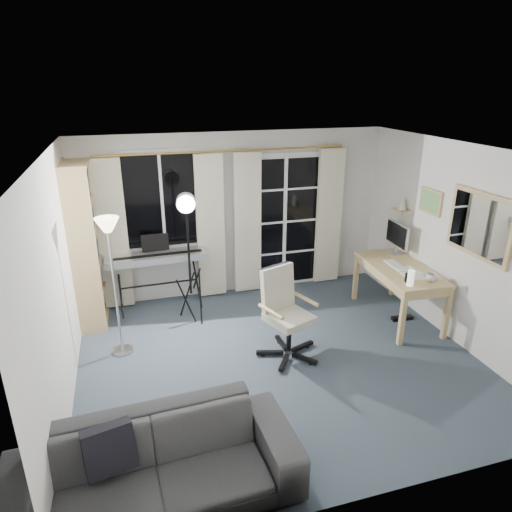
{
  "coord_description": "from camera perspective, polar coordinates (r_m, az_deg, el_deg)",
  "views": [
    {
      "loc": [
        -1.53,
        -4.29,
        3.06
      ],
      "look_at": [
        -0.17,
        0.35,
        1.18
      ],
      "focal_mm": 32.0,
      "sensor_mm": 36.0,
      "label": 1
    }
  ],
  "objects": [
    {
      "name": "french_door",
      "position": [
        6.97,
        3.5,
        4.17
      ],
      "size": [
        1.32,
        0.09,
        2.11
      ],
      "color": "white",
      "rests_on": "floor"
    },
    {
      "name": "wall_shelf",
      "position": [
        6.7,
        17.79,
        5.89
      ],
      "size": [
        0.16,
        0.3,
        0.18
      ],
      "color": "tan",
      "rests_on": "floor"
    },
    {
      "name": "mug",
      "position": [
        6.0,
        21.09,
        -2.43
      ],
      "size": [
        0.13,
        0.1,
        0.12
      ],
      "primitive_type": "imported",
      "rotation": [
        0.0,
        0.0,
        -0.05
      ],
      "color": "silver",
      "rests_on": "desk"
    },
    {
      "name": "torchiere_lamp",
      "position": [
        5.26,
        -17.81,
        1.14
      ],
      "size": [
        0.34,
        0.34,
        1.67
      ],
      "rotation": [
        0.0,
        0.0,
        -0.37
      ],
      "color": "#B2B2B7",
      "rests_on": "floor"
    },
    {
      "name": "desk_clutter",
      "position": [
        6.19,
        18.07,
        -3.54
      ],
      "size": [
        0.46,
        0.84,
        0.94
      ],
      "rotation": [
        0.0,
        0.0,
        -0.05
      ],
      "color": "white",
      "rests_on": "desk"
    },
    {
      "name": "framed_print",
      "position": [
        6.3,
        20.99,
        6.38
      ],
      "size": [
        0.03,
        0.42,
        0.32
      ],
      "color": "tan",
      "rests_on": "floor"
    },
    {
      "name": "monitor",
      "position": [
        6.69,
        17.23,
        2.48
      ],
      "size": [
        0.18,
        0.53,
        0.46
      ],
      "rotation": [
        0.0,
        0.0,
        -0.05
      ],
      "color": "silver",
      "rests_on": "desk"
    },
    {
      "name": "studio_light",
      "position": [
        5.72,
        -8.64,
        4.64
      ],
      "size": [
        0.35,
        0.36,
        1.81
      ],
      "rotation": [
        0.0,
        0.0,
        -0.14
      ],
      "color": "black",
      "rests_on": "floor"
    },
    {
      "name": "window",
      "position": [
        6.48,
        -11.69,
        6.8
      ],
      "size": [
        1.2,
        0.08,
        1.4
      ],
      "color": "white",
      "rests_on": "floor"
    },
    {
      "name": "keyboard_piano",
      "position": [
        6.43,
        -12.26,
        -0.31
      ],
      "size": [
        1.39,
        0.69,
        1.0
      ],
      "rotation": [
        0.0,
        0.0,
        0.02
      ],
      "color": "black",
      "rests_on": "floor"
    },
    {
      "name": "curtains",
      "position": [
        6.63,
        -3.48,
        3.88
      ],
      "size": [
        3.6,
        0.07,
        2.13
      ],
      "color": "gold",
      "rests_on": "floor"
    },
    {
      "name": "sofa",
      "position": [
        3.8,
        -12.63,
        -23.27
      ],
      "size": [
        2.21,
        0.74,
        0.85
      ],
      "rotation": [
        0.0,
        0.0,
        0.05
      ],
      "color": "#29292B",
      "rests_on": "floor"
    },
    {
      "name": "desk",
      "position": [
        6.37,
        17.55,
        -2.1
      ],
      "size": [
        0.76,
        1.42,
        0.74
      ],
      "rotation": [
        0.0,
        0.0,
        -0.05
      ],
      "color": "tan",
      "rests_on": "floor"
    },
    {
      "name": "floor",
      "position": [
        5.5,
        2.79,
        -12.81
      ],
      "size": [
        4.5,
        4.0,
        0.02
      ],
      "primitive_type": "cube",
      "color": "#313C47",
      "rests_on": "ground"
    },
    {
      "name": "wall_mirror",
      "position": [
        5.65,
        26.21,
        3.47
      ],
      "size": [
        0.04,
        0.94,
        0.74
      ],
      "color": "tan",
      "rests_on": "floor"
    },
    {
      "name": "office_chair",
      "position": [
        5.32,
        3.36,
        -6.07
      ],
      "size": [
        0.74,
        0.72,
        1.07
      ],
      "rotation": [
        0.0,
        0.0,
        0.36
      ],
      "color": "black",
      "rests_on": "floor"
    },
    {
      "name": "bookshelf",
      "position": [
        6.34,
        -20.83,
        0.94
      ],
      "size": [
        0.36,
        1.0,
        2.14
      ],
      "rotation": [
        0.0,
        0.0,
        -0.02
      ],
      "color": "tan",
      "rests_on": "floor"
    }
  ]
}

